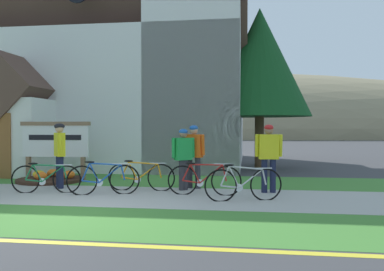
{
  "coord_description": "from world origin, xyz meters",
  "views": [
    {
      "loc": [
        3.64,
        -7.08,
        1.66
      ],
      "look_at": [
        2.1,
        4.06,
        1.41
      ],
      "focal_mm": 36.98,
      "sensor_mm": 36.0,
      "label": 1
    }
  ],
  "objects_px": {
    "bicycle_yellow": "(243,184)",
    "cyclist_in_yellow_jersey": "(60,150)",
    "roadside_conifer": "(260,63)",
    "church_sign": "(55,141)",
    "cyclist_in_red_jersey": "(183,155)",
    "bicycle_green": "(204,180)",
    "bicycle_blue": "(141,176)",
    "cyclist_in_white_jersey": "(194,151)",
    "cyclist_in_orange_jersey": "(269,153)",
    "bicycle_silver": "(103,179)",
    "bicycle_black": "(46,178)"
  },
  "relations": [
    {
      "from": "bicycle_yellow",
      "to": "cyclist_in_yellow_jersey",
      "type": "distance_m",
      "value": 5.1
    },
    {
      "from": "roadside_conifer",
      "to": "church_sign",
      "type": "bearing_deg",
      "value": -146.28
    },
    {
      "from": "church_sign",
      "to": "roadside_conifer",
      "type": "relative_size",
      "value": 0.35
    },
    {
      "from": "roadside_conifer",
      "to": "cyclist_in_red_jersey",
      "type": "bearing_deg",
      "value": -110.55
    },
    {
      "from": "church_sign",
      "to": "cyclist_in_yellow_jersey",
      "type": "distance_m",
      "value": 1.77
    },
    {
      "from": "bicycle_green",
      "to": "bicycle_blue",
      "type": "xyz_separation_m",
      "value": [
        -1.69,
        0.45,
        -0.01
      ]
    },
    {
      "from": "bicycle_blue",
      "to": "cyclist_in_white_jersey",
      "type": "height_order",
      "value": "cyclist_in_white_jersey"
    },
    {
      "from": "cyclist_in_orange_jersey",
      "to": "bicycle_silver",
      "type": "bearing_deg",
      "value": -168.12
    },
    {
      "from": "bicycle_green",
      "to": "bicycle_blue",
      "type": "relative_size",
      "value": 1.02
    },
    {
      "from": "cyclist_in_yellow_jersey",
      "to": "church_sign",
      "type": "bearing_deg",
      "value": 120.35
    },
    {
      "from": "bicycle_yellow",
      "to": "cyclist_in_yellow_jersey",
      "type": "relative_size",
      "value": 0.98
    },
    {
      "from": "church_sign",
      "to": "bicycle_yellow",
      "type": "xyz_separation_m",
      "value": [
        5.82,
        -2.7,
        -0.83
      ]
    },
    {
      "from": "bicycle_silver",
      "to": "cyclist_in_white_jersey",
      "type": "distance_m",
      "value": 2.5
    },
    {
      "from": "cyclist_in_white_jersey",
      "to": "cyclist_in_yellow_jersey",
      "type": "bearing_deg",
      "value": -173.03
    },
    {
      "from": "bicycle_blue",
      "to": "bicycle_yellow",
      "type": "relative_size",
      "value": 1.03
    },
    {
      "from": "cyclist_in_yellow_jersey",
      "to": "cyclist_in_orange_jersey",
      "type": "distance_m",
      "value": 5.55
    },
    {
      "from": "bicycle_black",
      "to": "bicycle_blue",
      "type": "height_order",
      "value": "bicycle_blue"
    },
    {
      "from": "bicycle_silver",
      "to": "roadside_conifer",
      "type": "bearing_deg",
      "value": 59.09
    },
    {
      "from": "bicycle_silver",
      "to": "roadside_conifer",
      "type": "height_order",
      "value": "roadside_conifer"
    },
    {
      "from": "bicycle_green",
      "to": "bicycle_black",
      "type": "relative_size",
      "value": 1.05
    },
    {
      "from": "cyclist_in_red_jersey",
      "to": "roadside_conifer",
      "type": "distance_m",
      "value": 6.89
    },
    {
      "from": "bicycle_black",
      "to": "cyclist_in_orange_jersey",
      "type": "xyz_separation_m",
      "value": [
        5.53,
        0.79,
        0.65
      ]
    },
    {
      "from": "bicycle_yellow",
      "to": "bicycle_silver",
      "type": "bearing_deg",
      "value": 174.16
    },
    {
      "from": "cyclist_in_white_jersey",
      "to": "roadside_conifer",
      "type": "distance_m",
      "value": 6.51
    },
    {
      "from": "cyclist_in_yellow_jersey",
      "to": "bicycle_green",
      "type": "bearing_deg",
      "value": -8.05
    },
    {
      "from": "cyclist_in_yellow_jersey",
      "to": "bicycle_yellow",
      "type": "bearing_deg",
      "value": -13.49
    },
    {
      "from": "bicycle_yellow",
      "to": "cyclist_in_orange_jersey",
      "type": "bearing_deg",
      "value": 62.39
    },
    {
      "from": "bicycle_blue",
      "to": "bicycle_yellow",
      "type": "xyz_separation_m",
      "value": [
        2.64,
        -1.07,
        0.01
      ]
    },
    {
      "from": "bicycle_black",
      "to": "cyclist_in_orange_jersey",
      "type": "height_order",
      "value": "cyclist_in_orange_jersey"
    },
    {
      "from": "church_sign",
      "to": "bicycle_black",
      "type": "bearing_deg",
      "value": -68.47
    },
    {
      "from": "bicycle_yellow",
      "to": "roadside_conifer",
      "type": "relative_size",
      "value": 0.27
    },
    {
      "from": "roadside_conifer",
      "to": "bicycle_black",
      "type": "bearing_deg",
      "value": -129.83
    },
    {
      "from": "bicycle_black",
      "to": "cyclist_in_yellow_jersey",
      "type": "xyz_separation_m",
      "value": [
        -0.02,
        0.78,
        0.67
      ]
    },
    {
      "from": "bicycle_yellow",
      "to": "roadside_conifer",
      "type": "xyz_separation_m",
      "value": [
        0.57,
        6.97,
        3.8
      ]
    },
    {
      "from": "bicycle_blue",
      "to": "cyclist_in_yellow_jersey",
      "type": "xyz_separation_m",
      "value": [
        -2.28,
        0.11,
        0.66
      ]
    },
    {
      "from": "bicycle_yellow",
      "to": "church_sign",
      "type": "bearing_deg",
      "value": 155.06
    },
    {
      "from": "church_sign",
      "to": "bicycle_blue",
      "type": "height_order",
      "value": "church_sign"
    },
    {
      "from": "bicycle_silver",
      "to": "church_sign",
      "type": "bearing_deg",
      "value": 135.79
    },
    {
      "from": "bicycle_silver",
      "to": "cyclist_in_white_jersey",
      "type": "relative_size",
      "value": 1.0
    },
    {
      "from": "bicycle_silver",
      "to": "cyclist_in_red_jersey",
      "type": "relative_size",
      "value": 1.06
    },
    {
      "from": "bicycle_silver",
      "to": "bicycle_blue",
      "type": "xyz_separation_m",
      "value": [
        0.75,
        0.72,
        -0.01
      ]
    },
    {
      "from": "bicycle_black",
      "to": "cyclist_in_orange_jersey",
      "type": "relative_size",
      "value": 1.0
    },
    {
      "from": "cyclist_in_red_jersey",
      "to": "cyclist_in_orange_jersey",
      "type": "distance_m",
      "value": 2.19
    },
    {
      "from": "church_sign",
      "to": "bicycle_yellow",
      "type": "relative_size",
      "value": 1.29
    },
    {
      "from": "bicycle_silver",
      "to": "cyclist_in_yellow_jersey",
      "type": "distance_m",
      "value": 1.86
    },
    {
      "from": "bicycle_green",
      "to": "cyclist_in_orange_jersey",
      "type": "xyz_separation_m",
      "value": [
        1.57,
        0.57,
        0.63
      ]
    },
    {
      "from": "bicycle_yellow",
      "to": "roadside_conifer",
      "type": "distance_m",
      "value": 7.96
    },
    {
      "from": "cyclist_in_yellow_jersey",
      "to": "cyclist_in_white_jersey",
      "type": "xyz_separation_m",
      "value": [
        3.59,
        0.44,
        -0.04
      ]
    },
    {
      "from": "cyclist_in_red_jersey",
      "to": "roadside_conifer",
      "type": "relative_size",
      "value": 0.25
    },
    {
      "from": "bicycle_green",
      "to": "cyclist_in_orange_jersey",
      "type": "distance_m",
      "value": 1.79
    }
  ]
}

